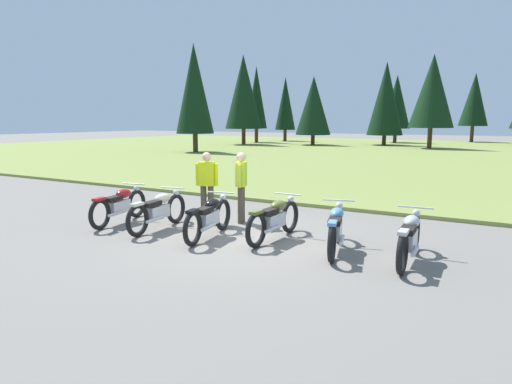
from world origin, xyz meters
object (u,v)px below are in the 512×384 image
motorcycle_red (120,205)px  motorcycle_cream (158,210)px  motorcycle_sky_blue (336,228)px  motorcycle_silver (410,237)px  motorcycle_black (209,217)px  rider_near_row_end (241,183)px  rider_in_hivis_vest (207,183)px  motorcycle_olive (275,219)px

motorcycle_red → motorcycle_cream: bearing=-1.4°
motorcycle_sky_blue → motorcycle_silver: (1.33, -0.02, 0.00)m
motorcycle_black → motorcycle_silver: (3.95, 0.35, 0.00)m
motorcycle_sky_blue → motorcycle_black: bearing=-172.0°
motorcycle_silver → rider_near_row_end: size_ratio=1.26×
motorcycle_sky_blue → rider_in_hivis_vest: 3.64m
motorcycle_black → rider_near_row_end: size_ratio=1.25×
motorcycle_sky_blue → motorcycle_silver: size_ratio=0.98×
motorcycle_red → motorcycle_sky_blue: bearing=3.7°
motorcycle_red → rider_near_row_end: 2.92m
rider_near_row_end → motorcycle_black: bearing=-84.4°
motorcycle_black → motorcycle_red: bearing=179.3°
motorcycle_silver → rider_in_hivis_vest: bearing=170.5°
motorcycle_cream → rider_near_row_end: (1.24, 1.50, 0.51)m
motorcycle_sky_blue → rider_near_row_end: bearing=157.7°
motorcycle_silver → motorcycle_black: bearing=-174.9°
motorcycle_olive → rider_near_row_end: bearing=145.2°
motorcycle_red → rider_in_hivis_vest: 2.12m
motorcycle_olive → rider_near_row_end: 1.78m
motorcycle_olive → motorcycle_sky_blue: 1.38m
motorcycle_olive → rider_in_hivis_vest: (-2.15, 0.64, 0.51)m
motorcycle_cream → rider_in_hivis_vest: size_ratio=1.26×
rider_in_hivis_vest → rider_near_row_end: 0.82m
rider_near_row_end → motorcycle_silver: bearing=-15.7°
motorcycle_red → motorcycle_black: bearing=-0.7°
motorcycle_sky_blue → motorcycle_red: bearing=-176.3°
motorcycle_black → motorcycle_sky_blue: 2.64m
rider_in_hivis_vest → motorcycle_black: bearing=-52.5°
motorcycle_red → rider_in_hivis_vest: (1.72, 1.13, 0.51)m
motorcycle_black → motorcycle_sky_blue: same height
motorcycle_sky_blue → rider_near_row_end: size_ratio=1.23×
motorcycle_cream → motorcycle_silver: bearing=3.7°
motorcycle_cream → rider_near_row_end: 2.01m
motorcycle_cream → motorcycle_olive: 2.69m
motorcycle_sky_blue → rider_in_hivis_vest: rider_in_hivis_vest is taller
motorcycle_black → motorcycle_silver: same height
motorcycle_olive → rider_in_hivis_vest: rider_in_hivis_vest is taller
motorcycle_black → motorcycle_sky_blue: (2.62, 0.37, 0.00)m
motorcycle_olive → motorcycle_sky_blue: size_ratio=1.02×
motorcycle_sky_blue → rider_near_row_end: (-2.77, 1.13, 0.51)m
motorcycle_cream → motorcycle_olive: same height
motorcycle_red → rider_in_hivis_vest: bearing=33.4°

